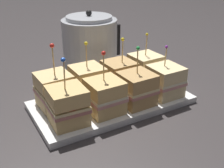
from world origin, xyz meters
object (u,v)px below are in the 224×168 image
object	(u,v)px
serving_platter	(112,102)
sandwich_back_center_right	(119,76)
sandwich_back_far_right	(145,69)
sandwich_front_center_left	(105,96)
sandwich_back_far_left	(54,90)
sandwich_back_center_left	(88,82)
kettle_steel	(90,45)
sandwich_front_far_left	(68,106)
sandwich_front_center_right	(137,89)
sandwich_front_far_right	(165,81)

from	to	relation	value
serving_platter	sandwich_back_center_right	size ratio (longest dim) A/B	2.73
serving_platter	sandwich_back_far_right	size ratio (longest dim) A/B	2.72
sandwich_front_center_left	sandwich_back_far_right	world-z (taller)	sandwich_front_center_left
sandwich_back_far_left	sandwich_back_center_left	bearing A→B (deg)	1.19
serving_platter	sandwich_front_center_left	xyz separation A→B (m)	(-0.05, -0.05, 0.05)
sandwich_back_center_right	kettle_steel	distance (m)	0.21
sandwich_front_far_left	serving_platter	bearing A→B (deg)	17.83
sandwich_front_far_left	sandwich_front_center_right	size ratio (longest dim) A/B	1.06
serving_platter	sandwich_front_far_left	world-z (taller)	sandwich_front_far_left
serving_platter	sandwich_back_center_left	bearing A→B (deg)	136.17
sandwich_front_far_left	sandwich_back_center_left	size ratio (longest dim) A/B	1.04
sandwich_back_far_left	sandwich_back_center_left	size ratio (longest dim) A/B	1.07
sandwich_back_center_right	sandwich_back_far_right	xyz separation A→B (m)	(0.10, 0.00, 0.00)
sandwich_back_far_left	sandwich_back_center_right	xyz separation A→B (m)	(0.20, 0.00, -0.00)
sandwich_front_far_right	sandwich_back_center_left	bearing A→B (deg)	153.36
sandwich_front_center_left	sandwich_front_far_right	size ratio (longest dim) A/B	1.11
sandwich_front_center_right	sandwich_back_center_right	xyz separation A→B (m)	(0.00, 0.10, 0.00)
sandwich_back_center_left	sandwich_back_center_right	bearing A→B (deg)	-0.12
sandwich_front_far_left	sandwich_front_center_left	distance (m)	0.10
sandwich_front_center_right	sandwich_back_center_left	xyz separation A→B (m)	(-0.10, 0.10, 0.00)
sandwich_front_center_right	sandwich_back_center_left	size ratio (longest dim) A/B	0.98
sandwich_front_center_left	kettle_steel	bearing A→B (deg)	70.64
sandwich_front_center_right	sandwich_back_center_right	distance (m)	0.10
sandwich_front_far_right	sandwich_front_far_left	bearing A→B (deg)	179.62
sandwich_front_center_left	sandwich_back_far_left	size ratio (longest dim) A/B	0.94
sandwich_front_far_left	kettle_steel	xyz separation A→B (m)	(0.21, 0.30, 0.04)
sandwich_front_center_right	kettle_steel	bearing A→B (deg)	88.11
sandwich_back_center_left	sandwich_front_center_left	bearing A→B (deg)	-88.41
sandwich_back_center_right	serving_platter	bearing A→B (deg)	-136.83
sandwich_front_far_right	kettle_steel	bearing A→B (deg)	106.21
sandwich_back_far_left	kettle_steel	world-z (taller)	kettle_steel
sandwich_back_center_left	kettle_steel	distance (m)	0.24
serving_platter	sandwich_front_far_left	bearing A→B (deg)	-162.17
sandwich_back_far_right	sandwich_back_far_left	bearing A→B (deg)	-179.57
serving_platter	sandwich_back_center_left	world-z (taller)	sandwich_back_center_left
sandwich_front_far_left	sandwich_back_center_right	world-z (taller)	sandwich_front_far_left
serving_platter	sandwich_front_far_left	size ratio (longest dim) A/B	2.59
serving_platter	sandwich_back_center_right	bearing A→B (deg)	43.17
sandwich_front_center_right	sandwich_back_center_right	size ratio (longest dim) A/B	1.00
serving_platter	sandwich_front_center_right	world-z (taller)	sandwich_front_center_right
serving_platter	kettle_steel	world-z (taller)	kettle_steel
sandwich_back_center_left	sandwich_back_far_right	bearing A→B (deg)	0.06
sandwich_back_far_right	sandwich_front_far_left	bearing A→B (deg)	-161.93
sandwich_front_far_right	sandwich_front_center_right	bearing A→B (deg)	-179.52
kettle_steel	serving_platter	bearing A→B (deg)	-102.79
sandwich_front_center_right	sandwich_back_far_left	xyz separation A→B (m)	(-0.20, 0.10, 0.00)
sandwich_front_far_right	sandwich_back_center_right	size ratio (longest dim) A/B	0.91
sandwich_front_center_right	sandwich_front_far_right	world-z (taller)	sandwich_front_center_right
sandwich_back_center_right	sandwich_back_far_right	distance (m)	0.10
sandwich_front_center_right	kettle_steel	distance (m)	0.31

